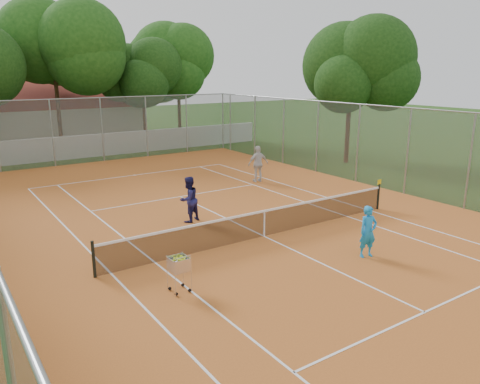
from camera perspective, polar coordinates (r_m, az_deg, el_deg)
ground at (r=16.43m, az=2.95°, el=-5.49°), size 120.00×120.00×0.00m
court_pad at (r=16.43m, az=2.95°, el=-5.45°), size 18.00×34.00×0.02m
court_lines at (r=16.42m, az=2.95°, el=-5.41°), size 10.98×23.78×0.01m
tennis_net at (r=16.26m, az=2.98°, el=-3.80°), size 11.88×0.10×0.98m
perimeter_fence at (r=15.86m, az=3.05°, el=1.31°), size 18.00×34.00×4.00m
boundary_wall at (r=33.01m, az=-17.40°, el=5.43°), size 26.00×0.30×1.50m
clubhouse at (r=42.07m, az=-24.28°, el=8.66°), size 16.40×9.00×4.40m
tropical_trees at (r=35.53m, az=-19.40°, el=12.79°), size 29.00×19.00×10.00m
player_near at (r=14.96m, az=15.34°, el=-4.68°), size 0.67×0.52×1.62m
player_far_left at (r=17.84m, az=-6.27°, el=-0.90°), size 1.02×0.91×1.76m
player_far_right at (r=24.20m, az=2.23°, el=3.45°), size 1.17×0.65×1.88m
ball_hopper at (r=12.42m, az=-7.44°, el=-9.75°), size 0.54×0.54×1.05m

